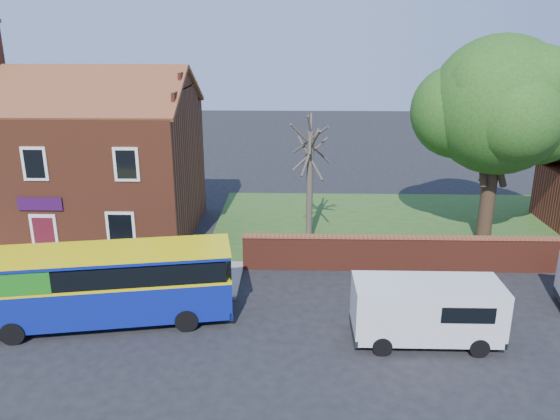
{
  "coord_description": "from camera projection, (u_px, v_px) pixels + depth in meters",
  "views": [
    {
      "loc": [
        4.24,
        -15.25,
        9.92
      ],
      "look_at": [
        3.69,
        5.0,
        3.39
      ],
      "focal_mm": 35.0,
      "sensor_mm": 36.0,
      "label": 1
    }
  ],
  "objects": [
    {
      "name": "ground",
      "position": [
        162.0,
        356.0,
        17.66
      ],
      "size": [
        120.0,
        120.0,
        0.0
      ],
      "primitive_type": "plane",
      "color": "black",
      "rests_on": "ground"
    },
    {
      "name": "pavement",
      "position": [
        31.0,
        277.0,
        23.3
      ],
      "size": [
        18.0,
        3.5,
        0.12
      ],
      "primitive_type": "cube",
      "color": "gray",
      "rests_on": "ground"
    },
    {
      "name": "kerb",
      "position": [
        10.0,
        295.0,
        21.63
      ],
      "size": [
        18.0,
        0.15,
        0.14
      ],
      "primitive_type": "cube",
      "color": "slate",
      "rests_on": "ground"
    },
    {
      "name": "grass_strip",
      "position": [
        455.0,
        225.0,
        29.69
      ],
      "size": [
        26.0,
        12.0,
        0.04
      ],
      "primitive_type": "cube",
      "color": "#426B28",
      "rests_on": "ground"
    },
    {
      "name": "shop_building",
      "position": [
        73.0,
        169.0,
        27.74
      ],
      "size": [
        12.3,
        8.13,
        10.5
      ],
      "color": "brown",
      "rests_on": "ground"
    },
    {
      "name": "boundary_wall",
      "position": [
        495.0,
        254.0,
        23.74
      ],
      "size": [
        22.0,
        0.38,
        1.6
      ],
      "color": "maroon",
      "rests_on": "ground"
    },
    {
      "name": "bus",
      "position": [
        95.0,
        283.0,
        19.24
      ],
      "size": [
        9.27,
        3.84,
        2.75
      ],
      "rotation": [
        0.0,
        0.0,
        0.18
      ],
      "color": "navy",
      "rests_on": "ground"
    },
    {
      "name": "van_near",
      "position": [
        427.0,
        309.0,
        18.18
      ],
      "size": [
        4.88,
        2.05,
        2.14
      ],
      "rotation": [
        0.0,
        0.0,
        -0.0
      ],
      "color": "silver",
      "rests_on": "ground"
    },
    {
      "name": "large_tree",
      "position": [
        499.0,
        109.0,
        25.72
      ],
      "size": [
        8.22,
        6.5,
        10.02
      ],
      "color": "black",
      "rests_on": "ground"
    },
    {
      "name": "bare_tree",
      "position": [
        310.0,
        181.0,
        26.69
      ],
      "size": [
        2.26,
        2.69,
        6.03
      ],
      "color": "#4C4238",
      "rests_on": "ground"
    }
  ]
}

